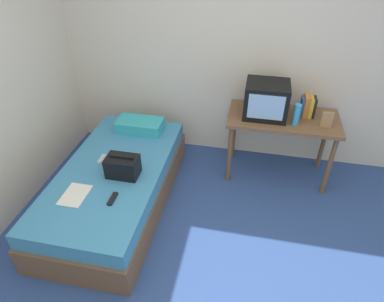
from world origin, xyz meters
The scene contains 13 objects.
ground_plane centered at (0.00, 0.00, 0.00)m, with size 8.00×8.00×0.00m, color #2D4784.
wall_back centered at (0.00, 2.00, 1.30)m, with size 5.20×0.10×2.60m, color beige.
bed centered at (-1.01, 0.74, 0.23)m, with size 1.00×2.00×0.47m.
desk centered at (0.60, 1.58, 0.66)m, with size 1.16×0.60×0.76m.
tv centered at (0.40, 1.57, 0.94)m, with size 0.44×0.39×0.36m.
water_bottle centered at (0.71, 1.44, 0.87)m, with size 0.07×0.07×0.22m, color #3399DB.
book_row centered at (0.83, 1.66, 0.87)m, with size 0.15×0.16×0.23m.
picture_frame centered at (1.01, 1.45, 0.84)m, with size 0.11×0.02×0.17m, color #9E754C.
pillow centered at (-0.97, 1.45, 0.53)m, with size 0.52×0.28×0.13m, color #33A8B7.
handbag centered at (-0.86, 0.66, 0.57)m, with size 0.30×0.20×0.23m.
magazine centered at (-1.18, 0.30, 0.47)m, with size 0.21×0.29×0.01m, color white.
remote_dark centered at (-0.83, 0.32, 0.48)m, with size 0.04×0.16×0.02m, color black.
remote_silver centered at (-1.17, 0.84, 0.48)m, with size 0.04×0.14×0.02m, color #B7B7BC.
Camera 1 is at (0.27, -1.60, 2.51)m, focal length 30.97 mm.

